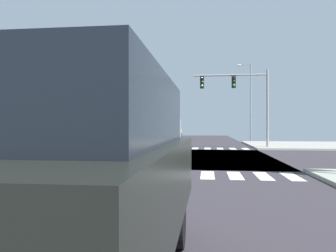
{
  "coord_description": "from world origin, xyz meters",
  "views": [
    {
      "loc": [
        3.25,
        -19.5,
        1.81
      ],
      "look_at": [
        -0.29,
        9.84,
        1.83
      ],
      "focal_mm": 35.14,
      "sensor_mm": 36.0,
      "label": 1
    }
  ],
  "objects_px": {
    "traffic_signal_mast": "(238,91)",
    "bank_building": "(21,123)",
    "suv_nearside_1": "(87,166)",
    "street_lamp": "(249,96)",
    "sedan_crossing_2": "(167,132)",
    "sedan_farside_1": "(132,132)",
    "box_truck_leading_1": "(127,116)",
    "sedan_trailing_3": "(176,130)"
  },
  "relations": [
    {
      "from": "traffic_signal_mast",
      "to": "bank_building",
      "type": "bearing_deg",
      "value": 162.73
    },
    {
      "from": "traffic_signal_mast",
      "to": "suv_nearside_1",
      "type": "xyz_separation_m",
      "value": [
        -3.72,
        -23.98,
        -3.31
      ]
    },
    {
      "from": "traffic_signal_mast",
      "to": "street_lamp",
      "type": "bearing_deg",
      "value": 79.26
    },
    {
      "from": "street_lamp",
      "to": "sedan_crossing_2",
      "type": "bearing_deg",
      "value": 168.76
    },
    {
      "from": "sedan_crossing_2",
      "to": "sedan_farside_1",
      "type": "bearing_deg",
      "value": 64.88
    },
    {
      "from": "sedan_farside_1",
      "to": "box_truck_leading_1",
      "type": "relative_size",
      "value": 0.6
    },
    {
      "from": "bank_building",
      "to": "suv_nearside_1",
      "type": "bearing_deg",
      "value": -58.05
    },
    {
      "from": "bank_building",
      "to": "sedan_crossing_2",
      "type": "xyz_separation_m",
      "value": [
        15.44,
        7.48,
        -1.01
      ]
    },
    {
      "from": "sedan_crossing_2",
      "to": "bank_building",
      "type": "bearing_deg",
      "value": 25.84
    },
    {
      "from": "suv_nearside_1",
      "to": "box_truck_leading_1",
      "type": "xyz_separation_m",
      "value": [
        -4.52,
        19.7,
        1.17
      ]
    },
    {
      "from": "traffic_signal_mast",
      "to": "box_truck_leading_1",
      "type": "height_order",
      "value": "traffic_signal_mast"
    },
    {
      "from": "box_truck_leading_1",
      "to": "bank_building",
      "type": "bearing_deg",
      "value": -127.56
    },
    {
      "from": "traffic_signal_mast",
      "to": "bank_building",
      "type": "distance_m",
      "value": 24.4
    },
    {
      "from": "street_lamp",
      "to": "sedan_farside_1",
      "type": "xyz_separation_m",
      "value": [
        -13.13,
        -4.39,
        -4.32
      ]
    },
    {
      "from": "street_lamp",
      "to": "box_truck_leading_1",
      "type": "height_order",
      "value": "street_lamp"
    },
    {
      "from": "bank_building",
      "to": "sedan_crossing_2",
      "type": "bearing_deg",
      "value": 25.84
    },
    {
      "from": "suv_nearside_1",
      "to": "box_truck_leading_1",
      "type": "bearing_deg",
      "value": 102.93
    },
    {
      "from": "suv_nearside_1",
      "to": "box_truck_leading_1",
      "type": "height_order",
      "value": "box_truck_leading_1"
    },
    {
      "from": "traffic_signal_mast",
      "to": "sedan_crossing_2",
      "type": "xyz_separation_m",
      "value": [
        -7.72,
        14.68,
        -3.59
      ]
    },
    {
      "from": "suv_nearside_1",
      "to": "sedan_trailing_3",
      "type": "relative_size",
      "value": 1.07
    },
    {
      "from": "traffic_signal_mast",
      "to": "box_truck_leading_1",
      "type": "relative_size",
      "value": 0.89
    },
    {
      "from": "bank_building",
      "to": "sedan_crossing_2",
      "type": "height_order",
      "value": "bank_building"
    },
    {
      "from": "sedan_crossing_2",
      "to": "traffic_signal_mast",
      "type": "bearing_deg",
      "value": 117.74
    },
    {
      "from": "box_truck_leading_1",
      "to": "sedan_trailing_3",
      "type": "relative_size",
      "value": 1.67
    },
    {
      "from": "suv_nearside_1",
      "to": "sedan_farside_1",
      "type": "distance_m",
      "value": 33.01
    },
    {
      "from": "street_lamp",
      "to": "box_truck_leading_1",
      "type": "distance_m",
      "value": 20.21
    },
    {
      "from": "suv_nearside_1",
      "to": "sedan_crossing_2",
      "type": "xyz_separation_m",
      "value": [
        -4.0,
        38.66,
        -0.28
      ]
    },
    {
      "from": "street_lamp",
      "to": "sedan_farside_1",
      "type": "height_order",
      "value": "street_lamp"
    },
    {
      "from": "suv_nearside_1",
      "to": "bank_building",
      "type": "bearing_deg",
      "value": 121.95
    },
    {
      "from": "bank_building",
      "to": "sedan_trailing_3",
      "type": "bearing_deg",
      "value": 51.4
    },
    {
      "from": "sedan_trailing_3",
      "to": "traffic_signal_mast",
      "type": "bearing_deg",
      "value": 106.22
    },
    {
      "from": "sedan_farside_1",
      "to": "sedan_trailing_3",
      "type": "height_order",
      "value": "same"
    },
    {
      "from": "suv_nearside_1",
      "to": "sedan_trailing_3",
      "type": "height_order",
      "value": "suv_nearside_1"
    },
    {
      "from": "suv_nearside_1",
      "to": "sedan_farside_1",
      "type": "bearing_deg",
      "value": 102.24
    },
    {
      "from": "bank_building",
      "to": "box_truck_leading_1",
      "type": "xyz_separation_m",
      "value": [
        14.92,
        -11.47,
        0.43
      ]
    },
    {
      "from": "box_truck_leading_1",
      "to": "sedan_trailing_3",
      "type": "height_order",
      "value": "box_truck_leading_1"
    },
    {
      "from": "sedan_farside_1",
      "to": "bank_building",
      "type": "bearing_deg",
      "value": 4.97
    },
    {
      "from": "sedan_farside_1",
      "to": "sedan_crossing_2",
      "type": "bearing_deg",
      "value": -115.12
    },
    {
      "from": "suv_nearside_1",
      "to": "sedan_trailing_3",
      "type": "distance_m",
      "value": 50.68
    },
    {
      "from": "traffic_signal_mast",
      "to": "sedan_crossing_2",
      "type": "distance_m",
      "value": 16.97
    },
    {
      "from": "traffic_signal_mast",
      "to": "street_lamp",
      "type": "distance_m",
      "value": 12.92
    },
    {
      "from": "sedan_crossing_2",
      "to": "street_lamp",
      "type": "bearing_deg",
      "value": 168.76
    }
  ]
}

